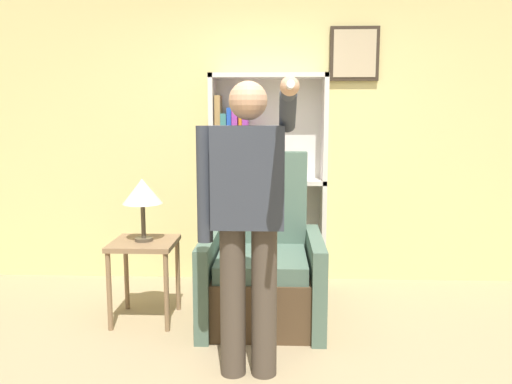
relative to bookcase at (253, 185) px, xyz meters
name	(u,v)px	position (x,y,z in m)	size (l,w,h in m)	color
wall_back	(269,131)	(0.14, 0.16, 0.49)	(8.00, 0.11, 2.80)	#DBCC84
bookcase	(253,185)	(0.00, 0.00, 0.00)	(1.04, 0.28, 1.90)	silver
armchair	(262,270)	(0.11, -0.82, -0.54)	(0.89, 0.91, 1.25)	#4C3823
person_standing	(248,212)	(0.05, -1.70, 0.06)	(0.56, 0.78, 1.72)	#473D33
side_table	(144,254)	(-0.77, -0.90, -0.41)	(0.47, 0.47, 0.61)	#846647
table_lamp	(142,193)	(-0.77, -0.90, 0.05)	(0.29, 0.29, 0.47)	#4C4233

